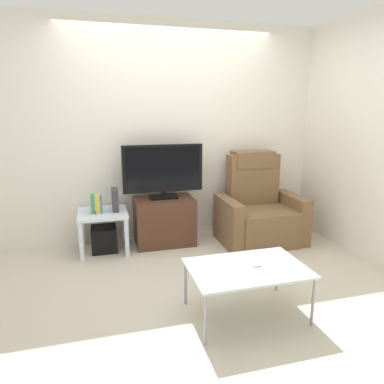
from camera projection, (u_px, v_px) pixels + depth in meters
ground_plane at (195, 272)px, 3.54m from camera, size 6.40×6.40×0.00m
wall_back at (170, 133)px, 4.30m from camera, size 6.40×0.06×2.60m
wall_side at (366, 137)px, 3.72m from camera, size 0.06×4.48×2.60m
tv_stand at (164, 221)px, 4.23m from camera, size 0.69×0.45×0.56m
television at (163, 170)px, 4.10m from camera, size 0.94×0.20×0.63m
recliner_armchair at (258, 211)px, 4.32m from camera, size 0.98×0.78×1.08m
side_table at (103, 218)px, 3.98m from camera, size 0.54×0.54×0.47m
subwoofer_box at (104, 239)px, 4.04m from camera, size 0.28×0.28×0.28m
book_leftmost at (93, 204)px, 3.89m from camera, size 0.04×0.14×0.21m
book_middle at (98, 204)px, 3.91m from camera, size 0.05×0.12×0.20m
book_rightmost at (101, 204)px, 3.92m from camera, size 0.03×0.11×0.19m
game_console at (115, 200)px, 3.98m from camera, size 0.07×0.20×0.25m
coffee_table at (247, 270)px, 2.72m from camera, size 0.90×0.60×0.40m
cell_phone at (252, 263)px, 2.77m from camera, size 0.09×0.16×0.01m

